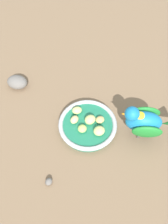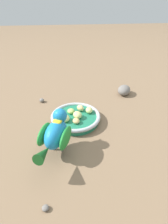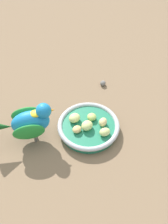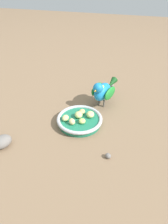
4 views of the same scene
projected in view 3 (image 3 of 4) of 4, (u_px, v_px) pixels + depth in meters
name	position (u px, v px, depth m)	size (l,w,h in m)	color
ground_plane	(90.00, 132.00, 0.86)	(4.00, 4.00, 0.00)	#7A6047
feeding_bowl	(89.00, 127.00, 0.85)	(0.19, 0.19, 0.03)	#1E7251
apple_piece_0	(87.00, 125.00, 0.83)	(0.04, 0.03, 0.03)	#C6D17A
apple_piece_1	(105.00, 132.00, 0.82)	(0.03, 0.03, 0.02)	#C6D17A
apple_piece_2	(103.00, 122.00, 0.84)	(0.03, 0.02, 0.02)	#E5C67F
apple_piece_3	(77.00, 129.00, 0.83)	(0.03, 0.02, 0.02)	tan
apple_piece_4	(92.00, 117.00, 0.86)	(0.03, 0.03, 0.02)	#B2CC66
apple_piece_5	(74.00, 118.00, 0.85)	(0.04, 0.03, 0.02)	#C6D17A
parrot	(29.00, 122.00, 0.79)	(0.11, 0.18, 0.13)	#59544C
pebble_0	(103.00, 83.00, 1.00)	(0.02, 0.02, 0.02)	slate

